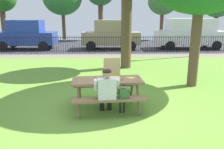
% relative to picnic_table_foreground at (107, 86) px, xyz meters
% --- Properties ---
extents(ground, '(28.00, 12.48, 0.02)m').
position_rel_picnic_table_foreground_xyz_m(ground, '(0.23, 2.28, -0.61)').
color(ground, olive).
extents(cobblestone_walkway, '(28.00, 1.40, 0.01)m').
position_rel_picnic_table_foreground_xyz_m(cobblestone_walkway, '(0.23, 7.82, -0.60)').
color(cobblestone_walkway, gray).
extents(street_asphalt, '(28.00, 7.54, 0.01)m').
position_rel_picnic_table_foreground_xyz_m(street_asphalt, '(0.23, 12.29, -0.60)').
color(street_asphalt, '#38383D').
extents(picnic_table_foreground, '(1.92, 1.63, 0.79)m').
position_rel_picnic_table_foreground_xyz_m(picnic_table_foreground, '(0.00, 0.00, 0.00)').
color(picnic_table_foreground, '#836147').
rests_on(picnic_table_foreground, ground).
extents(pizza_box_open, '(0.48, 0.50, 0.50)m').
position_rel_picnic_table_foreground_xyz_m(pizza_box_open, '(0.14, 0.14, 0.27)').
color(pizza_box_open, tan).
rests_on(pizza_box_open, picnic_table_foreground).
extents(pizza_slice_on_table, '(0.29, 0.24, 0.02)m').
position_rel_picnic_table_foreground_xyz_m(pizza_slice_on_table, '(0.65, 0.14, 0.18)').
color(pizza_slice_on_table, '#EDD161').
rests_on(pizza_slice_on_table, picnic_table_foreground).
extents(adult_at_table, '(0.63, 0.61, 1.19)m').
position_rel_picnic_table_foreground_xyz_m(adult_at_table, '(-0.02, -0.50, 0.06)').
color(adult_at_table, black).
rests_on(adult_at_table, ground).
extents(child_at_table, '(0.31, 0.30, 0.81)m').
position_rel_picnic_table_foreground_xyz_m(child_at_table, '(0.38, -0.50, -0.10)').
color(child_at_table, '#252525').
rests_on(child_at_table, ground).
extents(iron_fence_streetside, '(18.01, 0.03, 1.08)m').
position_rel_picnic_table_foreground_xyz_m(iron_fence_streetside, '(0.23, 8.52, -0.05)').
color(iron_fence_streetside, black).
rests_on(iron_fence_streetside, ground).
extents(lamp_post_walkway, '(0.28, 0.28, 4.62)m').
position_rel_picnic_table_foreground_xyz_m(lamp_post_walkway, '(5.27, 7.46, 2.18)').
color(lamp_post_walkway, black).
rests_on(lamp_post_walkway, ground).
extents(parked_car_far_left, '(3.92, 1.86, 1.98)m').
position_rel_picnic_table_foreground_xyz_m(parked_car_far_left, '(-5.45, 10.42, 0.41)').
color(parked_car_far_left, navy).
rests_on(parked_car_far_left, ground).
extents(parked_car_left, '(3.95, 1.93, 1.98)m').
position_rel_picnic_table_foreground_xyz_m(parked_car_left, '(0.35, 10.42, 0.41)').
color(parked_car_left, '#998665').
rests_on(parked_car_left, ground).
extents(parked_car_center, '(4.62, 1.99, 2.08)m').
position_rel_picnic_table_foreground_xyz_m(parked_car_center, '(5.79, 10.42, 0.50)').
color(parked_car_center, white).
rests_on(parked_car_center, ground).
extents(far_tree_midright, '(2.73, 2.73, 4.70)m').
position_rel_picnic_table_foreground_xyz_m(far_tree_midright, '(5.28, 16.68, 2.85)').
color(far_tree_midright, brown).
rests_on(far_tree_midright, ground).
extents(far_tree_right, '(2.82, 2.82, 4.57)m').
position_rel_picnic_table_foreground_xyz_m(far_tree_right, '(10.47, 16.68, 2.67)').
color(far_tree_right, brown).
rests_on(far_tree_right, ground).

